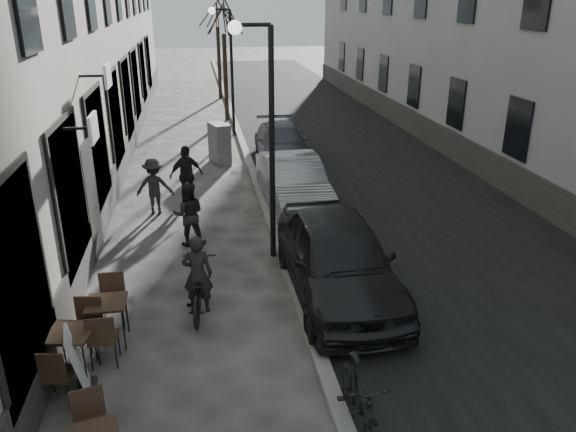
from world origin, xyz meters
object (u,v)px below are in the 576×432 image
object	(u,v)px
bistro_set_c	(108,318)
pedestrian_mid	(155,186)
streetlamp_far	(227,58)
pedestrian_near	(189,214)
car_mid	(294,183)
tree_far	(217,12)
bistro_set_b	(73,349)
moped	(359,403)
tree_near	(223,16)
car_near	(338,258)
sign_board	(80,368)
car_far	(281,143)
bicycle	(199,288)
utility_cabinet	(220,144)
streetlamp_near	(263,118)
pedestrian_far	(186,175)

from	to	relation	value
bistro_set_c	pedestrian_mid	distance (m)	6.13
streetlamp_far	pedestrian_near	world-z (taller)	streetlamp_far
pedestrian_near	car_mid	world-z (taller)	pedestrian_near
tree_far	bistro_set_b	bearing A→B (deg)	-98.10
car_mid	moped	size ratio (longest dim) A/B	2.34
tree_near	car_near	world-z (taller)	tree_near
sign_board	car_near	world-z (taller)	car_near
tree_near	sign_board	world-z (taller)	tree_near
bistro_set_c	car_near	bearing A→B (deg)	12.56
tree_far	car_far	bearing A→B (deg)	-83.56
tree_near	car_mid	bearing A→B (deg)	-84.74
bicycle	pedestrian_near	world-z (taller)	pedestrian_near
sign_board	pedestrian_mid	bearing A→B (deg)	73.65
pedestrian_mid	utility_cabinet	bearing A→B (deg)	-108.71
streetlamp_far	tree_far	distance (m)	9.12
sign_board	pedestrian_mid	distance (m)	7.41
pedestrian_mid	car_mid	size ratio (longest dim) A/B	0.36
tree_far	pedestrian_mid	size ratio (longest dim) A/B	3.71
streetlamp_near	tree_near	world-z (taller)	tree_near
car_far	moped	size ratio (longest dim) A/B	2.34
bicycle	bistro_set_b	bearing A→B (deg)	46.46
pedestrian_mid	car_far	bearing A→B (deg)	-127.05
pedestrian_near	pedestrian_far	xyz separation A→B (m)	(-0.06, 2.83, 0.08)
car_far	tree_far	bearing A→B (deg)	99.00
streetlamp_far	sign_board	xyz separation A→B (m)	(-3.29, -16.21, -2.74)
streetlamp_near	pedestrian_far	distance (m)	4.75
car_near	tree_far	bearing A→B (deg)	92.34
utility_cabinet	car_near	world-z (taller)	car_near
sign_board	bistro_set_b	bearing A→B (deg)	100.91
tree_near	pedestrian_mid	world-z (taller)	tree_near
bicycle	car_near	world-z (taller)	car_near
bistro_set_b	car_near	xyz separation A→B (m)	(4.63, 1.82, 0.32)
car_near	bistro_set_b	bearing A→B (deg)	-158.91
streetlamp_far	car_mid	size ratio (longest dim) A/B	1.19
pedestrian_far	car_mid	distance (m)	3.01
tree_near	tree_far	distance (m)	6.00
streetlamp_far	tree_near	bearing A→B (deg)	88.62
streetlamp_near	sign_board	bearing A→B (deg)	-128.02
tree_near	utility_cabinet	distance (m)	8.31
tree_far	car_near	size ratio (longest dim) A/B	1.20
streetlamp_near	tree_near	distance (m)	15.08
tree_far	bicycle	bearing A→B (deg)	-93.94
streetlamp_far	tree_far	bearing A→B (deg)	89.54
tree_far	car_mid	world-z (taller)	tree_far
bicycle	pedestrian_near	xyz separation A→B (m)	(-0.16, 3.07, 0.30)
utility_cabinet	pedestrian_near	distance (m)	6.87
bicycle	car_mid	world-z (taller)	car_mid
tree_near	car_far	bearing A→B (deg)	-78.27
utility_cabinet	pedestrian_mid	xyz separation A→B (m)	(-1.96, -4.56, 0.06)
tree_near	pedestrian_far	bearing A→B (deg)	-99.20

